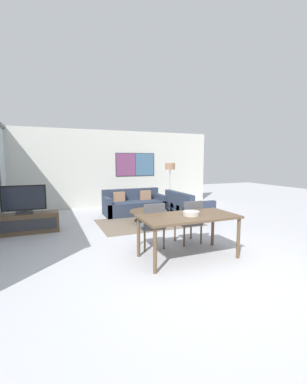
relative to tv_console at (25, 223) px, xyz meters
The scene contains 13 objects.
ground_plane 4.44m from the tv_console, 50.75° to the right, with size 24.00×24.00×0.00m, color #B2B2B7.
wall_back 4.09m from the tv_console, 43.71° to the left, with size 7.94×0.09×2.80m.
area_rug 3.09m from the tv_console, ahead, with size 2.71×1.83×0.01m.
tv_console is the anchor object (origin of this frame).
television 0.57m from the tv_console, 90.00° to the left, with size 0.98×0.20×0.67m.
sofa_main 3.26m from the tv_console, 19.69° to the left, with size 1.91×0.85×0.79m.
sofa_side 4.35m from the tv_console, ahead, with size 0.85×1.54×0.79m.
coffee_table 3.08m from the tv_console, ahead, with size 1.03×1.03×0.34m.
dining_table 4.00m from the tv_console, 45.44° to the right, with size 1.72×0.88×0.77m.
dining_chair_left 3.22m from the tv_console, 42.44° to the right, with size 0.46×0.46×0.91m.
dining_chair_centre 3.89m from the tv_console, 34.35° to the right, with size 0.46×0.46×0.91m.
fruit_bowl 4.06m from the tv_console, 45.31° to the right, with size 0.29×0.29×0.08m.
floor_lamp 4.67m from the tv_console, 14.28° to the left, with size 0.33×0.33×1.63m.
Camera 1 is at (-2.30, -3.24, 1.75)m, focal length 24.00 mm.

